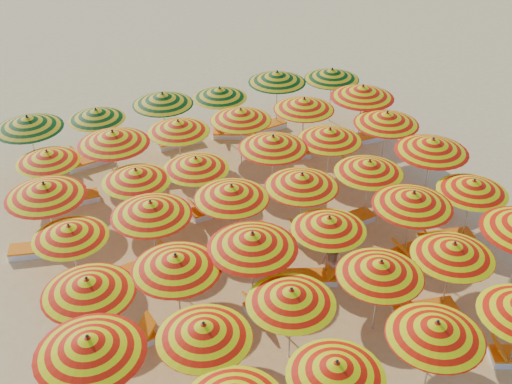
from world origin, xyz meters
TOP-DOWN VIEW (x-y plane):
  - ground at (0.00, 0.00)m, footprint 120.00×120.00m
  - umbrella_2 at (-1.25, -6.80)m, footprint 2.64×2.64m
  - umbrella_3 at (1.26, -6.74)m, footprint 2.63×2.63m
  - umbrella_6 at (-5.87, -4.44)m, footprint 3.09×3.09m
  - umbrella_7 at (-3.45, -4.78)m, footprint 2.42×2.42m
  - umbrella_8 at (-1.20, -4.51)m, footprint 2.88×2.88m
  - umbrella_9 at (1.24, -4.50)m, footprint 2.86×2.86m
  - umbrella_10 at (3.38, -4.56)m, footprint 2.24×2.24m
  - umbrella_12 at (-5.54, -2.43)m, footprint 2.94×2.94m
  - umbrella_13 at (-3.37, -2.41)m, footprint 2.79×2.79m
  - umbrella_14 at (-1.33, -2.44)m, footprint 2.51×2.51m
  - umbrella_15 at (1.03, -2.21)m, footprint 2.26×2.26m
  - umbrella_16 at (3.64, -2.35)m, footprint 2.78×2.78m
  - umbrella_17 at (5.86, -2.24)m, footprint 2.53×2.53m
  - umbrella_18 at (-5.58, 0.18)m, footprint 2.67×2.67m
  - umbrella_19 at (-3.34, 0.09)m, footprint 2.59×2.59m
  - umbrella_20 at (-0.94, 0.09)m, footprint 2.40×2.40m
  - umbrella_21 at (1.21, -0.15)m, footprint 2.72×2.72m
  - umbrella_22 at (3.54, -0.15)m, footprint 2.51×2.51m
  - umbrella_23 at (5.92, -0.07)m, footprint 3.00×3.00m
  - umbrella_24 at (-5.94, 2.11)m, footprint 2.62×2.62m
  - umbrella_25 at (-3.25, 2.23)m, footprint 2.33×2.33m
  - umbrella_26 at (-1.33, 2.23)m, footprint 2.79×2.79m
  - umbrella_27 at (1.34, 2.25)m, footprint 2.41×2.41m
  - umbrella_28 at (3.37, 2.12)m, footprint 2.45×2.45m
  - umbrella_29 at (5.72, 2.30)m, footprint 2.97×2.97m
  - umbrella_30 at (-5.59, 4.56)m, footprint 2.22×2.22m
  - umbrella_31 at (-3.45, 4.43)m, footprint 3.12×3.12m
  - umbrella_32 at (-1.14, 4.75)m, footprint 2.81×2.81m
  - umbrella_33 at (1.16, 4.68)m, footprint 2.83×2.83m
  - umbrella_34 at (3.60, 4.53)m, footprint 2.64×2.64m
  - umbrella_35 at (5.94, 4.35)m, footprint 3.02×3.02m
  - umbrella_36 at (-5.91, 6.71)m, footprint 3.12×3.12m
  - umbrella_37 at (-3.55, 6.98)m, footprint 2.42×2.42m
  - umbrella_38 at (-1.08, 6.92)m, footprint 2.55×2.55m
  - umbrella_39 at (1.17, 6.92)m, footprint 2.76×2.76m
  - umbrella_40 at (3.65, 7.06)m, footprint 3.03×3.03m
  - umbrella_41 at (5.89, 6.63)m, footprint 2.86×2.86m
  - lounger_3 at (2.78, -4.56)m, footprint 1.81×0.91m
  - lounger_4 at (-4.95, -2.67)m, footprint 1.81×0.87m
  - lounger_5 at (-0.83, -2.69)m, footprint 1.80×0.82m
  - lounger_6 at (0.53, -2.16)m, footprint 1.83×1.16m
  - lounger_7 at (4.14, -2.28)m, footprint 1.77×0.72m
  - lounger_8 at (5.26, -2.13)m, footprint 1.81×0.91m
  - lounger_9 at (-3.84, 0.09)m, footprint 1.80×0.82m
  - lounger_10 at (-0.44, 0.29)m, footprint 1.83×1.06m
  - lounger_11 at (1.71, -0.31)m, footprint 1.76×0.67m
  - lounger_12 at (2.94, -0.17)m, footprint 1.78×0.73m
  - lounger_13 at (-6.44, 2.16)m, footprint 1.82×0.95m
  - lounger_14 at (-0.83, 2.13)m, footprint 1.78×0.76m
  - lounger_15 at (5.12, 2.47)m, footprint 1.79×0.77m
  - lounger_16 at (-5.08, 4.54)m, footprint 1.74×0.60m
  - lounger_17 at (-1.64, 4.69)m, footprint 1.81×0.89m
  - lounger_18 at (3.09, 4.54)m, footprint 1.83×1.04m
  - lounger_19 at (6.54, 4.50)m, footprint 1.74×0.60m
  - lounger_20 at (-5.31, 6.86)m, footprint 1.82×0.98m
  - lounger_21 at (-4.15, 6.85)m, footprint 1.81×0.90m
  - lounger_22 at (-0.58, 7.05)m, footprint 1.75×0.64m
  - lounger_23 at (1.68, 6.85)m, footprint 1.82×1.23m
  - lounger_24 at (3.06, 6.84)m, footprint 1.81×0.87m
  - beachgoer_b at (1.09, -2.37)m, footprint 0.66×0.77m
  - beachgoer_a at (-0.61, -1.09)m, footprint 0.65×0.63m

SIDE VIEW (x-z plane):
  - ground at x=0.00m, z-range 0.00..0.00m
  - lounger_3 at x=2.78m, z-range -0.19..0.50m
  - lounger_4 at x=-4.95m, z-range -0.19..0.50m
  - lounger_5 at x=-0.83m, z-range -0.19..0.50m
  - lounger_6 at x=0.53m, z-range -0.19..0.50m
  - lounger_7 at x=4.14m, z-range -0.19..0.50m
  - lounger_8 at x=5.26m, z-range -0.19..0.50m
  - lounger_9 at x=-3.84m, z-range -0.19..0.50m
  - lounger_10 at x=-0.44m, z-range -0.19..0.50m
  - lounger_11 at x=1.71m, z-range -0.19..0.50m
  - lounger_12 at x=2.94m, z-range -0.19..0.50m
  - lounger_13 at x=-6.44m, z-range -0.19..0.50m
  - lounger_14 at x=-0.83m, z-range -0.19..0.50m
  - lounger_15 at x=5.12m, z-range -0.19..0.50m
  - lounger_16 at x=-5.08m, z-range -0.19..0.50m
  - lounger_17 at x=-1.64m, z-range -0.19..0.50m
  - lounger_18 at x=3.09m, z-range -0.19..0.50m
  - lounger_19 at x=6.54m, z-range -0.19..0.50m
  - lounger_20 at x=-5.31m, z-range -0.19..0.50m
  - lounger_21 at x=-4.15m, z-range -0.19..0.50m
  - lounger_22 at x=-0.58m, z-range -0.19..0.50m
  - lounger_23 at x=1.68m, z-range -0.19..0.50m
  - lounger_24 at x=3.06m, z-range -0.19..0.50m
  - beachgoer_b at x=1.09m, z-range 0.00..1.40m
  - beachgoer_a at x=-0.61m, z-range 0.00..1.50m
  - umbrella_30 at x=-5.59m, z-range 0.83..3.02m
  - umbrella_37 at x=-3.55m, z-range 0.83..3.03m
  - umbrella_18 at x=-5.58m, z-range 0.84..3.03m
  - umbrella_15 at x=1.03m, z-range 0.84..3.06m
  - umbrella_2 at x=-1.25m, z-range 0.85..3.09m
  - umbrella_26 at x=-1.33m, z-range 0.85..3.09m
  - umbrella_39 at x=1.17m, z-range 0.85..3.09m
  - umbrella_17 at x=5.86m, z-range 0.86..3.11m
  - umbrella_25 at x=-3.25m, z-range 0.86..3.11m
  - umbrella_8 at x=-1.20m, z-range 0.87..3.17m
  - umbrella_7 at x=-3.45m, z-range 0.88..3.19m
  - umbrella_10 at x=3.38m, z-range 0.88..3.19m
  - umbrella_22 at x=3.54m, z-range 0.88..3.20m
  - umbrella_32 at x=-1.14m, z-range 0.88..3.20m
  - umbrella_9 at x=1.24m, z-range 0.89..3.24m
  - umbrella_33 at x=1.16m, z-range 0.89..3.24m
  - umbrella_3 at x=1.26m, z-range 0.89..3.24m
  - umbrella_28 at x=3.37m, z-range 0.89..3.25m
  - umbrella_41 at x=5.89m, z-range 0.90..3.26m
  - umbrella_20 at x=-0.94m, z-range 0.90..3.27m
  - umbrella_21 at x=1.21m, z-range 0.91..3.29m
  - umbrella_34 at x=3.60m, z-range 0.91..3.30m
  - umbrella_12 at x=-5.54m, z-range 0.92..3.32m
  - umbrella_38 at x=-1.08m, z-range 0.92..3.33m
  - umbrella_13 at x=-3.37m, z-range 0.92..3.35m
  - umbrella_19 at x=-3.34m, z-range 0.93..3.36m
  - umbrella_29 at x=5.72m, z-range 0.93..3.37m
  - umbrella_27 at x=1.34m, z-range 0.93..3.37m
  - umbrella_40 at x=3.65m, z-range 0.93..3.38m
  - umbrella_16 at x=3.64m, z-range 0.93..3.39m
  - umbrella_24 at x=-5.94m, z-range 0.95..3.44m
  - umbrella_36 at x=-5.91m, z-range 0.95..3.45m
  - umbrella_14 at x=-1.33m, z-range 0.96..3.49m
  - umbrella_31 at x=-3.45m, z-range 0.96..3.49m
  - umbrella_23 at x=5.92m, z-range 0.97..3.50m
  - umbrella_6 at x=-5.87m, z-range 0.97..3.52m
  - umbrella_35 at x=5.94m, z-range 0.97..3.54m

